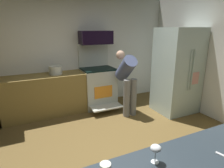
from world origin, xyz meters
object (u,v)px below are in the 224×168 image
object	(u,v)px
microwave	(96,37)
wine_glass_near	(156,149)
refrigerator	(177,71)
person_cook	(127,77)
oven_range	(98,86)
stock_pot	(55,70)

from	to	relation	value
microwave	wine_glass_near	size ratio (longest dim) A/B	4.89
refrigerator	person_cook	distance (m)	1.15
oven_range	wine_glass_near	world-z (taller)	oven_range
stock_pot	person_cook	bearing A→B (deg)	-26.52
oven_range	refrigerator	xyz separation A→B (m)	(1.50, -1.04, 0.43)
microwave	person_cook	bearing A→B (deg)	-62.12
microwave	refrigerator	distance (m)	2.01
microwave	stock_pot	world-z (taller)	microwave
refrigerator	stock_pot	xyz separation A→B (m)	(-2.48, 1.05, 0.05)
refrigerator	wine_glass_near	size ratio (longest dim) A/B	12.46
microwave	wine_glass_near	bearing A→B (deg)	-103.63
microwave	refrigerator	size ratio (longest dim) A/B	0.39
microwave	wine_glass_near	distance (m)	3.50
stock_pot	wine_glass_near	bearing A→B (deg)	-86.96
person_cook	wine_glass_near	xyz separation A→B (m)	(-1.22, -2.57, 0.18)
refrigerator	person_cook	size ratio (longest dim) A/B	1.36
person_cook	stock_pot	distance (m)	1.56
microwave	refrigerator	world-z (taller)	refrigerator
oven_range	stock_pot	world-z (taller)	oven_range
person_cook	stock_pot	world-z (taller)	person_cook
wine_glass_near	oven_range	bearing A→B (deg)	75.99
person_cook	oven_range	bearing A→B (deg)	121.01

